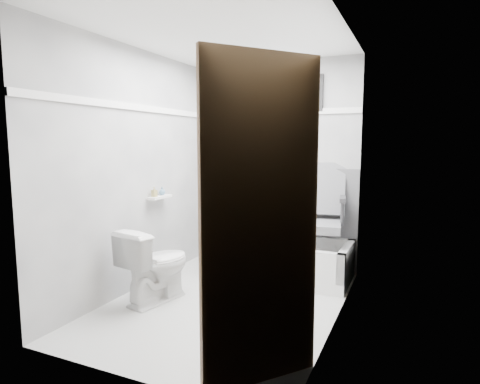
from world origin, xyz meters
The scene contains 19 objects.
floor centered at (0.00, 0.00, 0.00)m, with size 2.60×2.60×0.00m, color silver.
ceiling centered at (0.00, 0.00, 2.40)m, with size 2.60×2.60×0.00m, color silver.
wall_back centered at (0.00, 1.30, 1.20)m, with size 2.00×0.02×2.40m, color slate.
wall_front centered at (0.00, -1.30, 1.20)m, with size 2.00×0.02×2.40m, color slate.
wall_left centered at (-1.00, 0.00, 1.20)m, with size 0.02×2.60×2.40m, color slate.
wall_right centered at (1.00, 0.00, 1.20)m, with size 0.02×2.60×2.40m, color slate.
bathtub centered at (0.23, 0.93, 0.21)m, with size 1.50×0.70×0.42m, color white, non-canonical shape.
office_chair centered at (0.59, 0.95, 0.69)m, with size 0.66×0.66×1.15m, color #5A5B5F, non-canonical shape.
toilet centered at (-0.62, -0.18, 0.35)m, with size 0.40×0.71×0.69m, color white.
door centered at (0.98, -1.28, 1.00)m, with size 0.78×0.78×2.00m, color #54351F, non-canonical shape.
window centered at (0.25, 1.29, 2.02)m, with size 0.66×0.04×0.40m, color black, non-canonical shape.
backerboard centered at (0.25, 1.29, 0.80)m, with size 1.50×0.02×0.78m, color #4C4C4F.
trim_back centered at (0.00, 1.29, 1.82)m, with size 2.00×0.02×0.06m, color white.
trim_left centered at (-0.99, 0.00, 1.82)m, with size 0.02×2.60×0.06m, color white.
pole centered at (0.03, 1.06, 1.05)m, with size 0.02×0.02×1.95m, color white.
shelf centered at (-0.93, 0.34, 0.90)m, with size 0.10×0.32×0.03m, color white.
soap_bottle_a centered at (-0.94, 0.26, 0.97)m, with size 0.05×0.05×0.11m, color olive.
soap_bottle_b centered at (-0.94, 0.40, 0.96)m, with size 0.07×0.07×0.09m, color slate.
faucet centered at (-0.20, 1.27, 0.55)m, with size 0.26×0.10×0.16m, color silver, non-canonical shape.
Camera 1 is at (1.57, -3.18, 1.48)m, focal length 30.00 mm.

